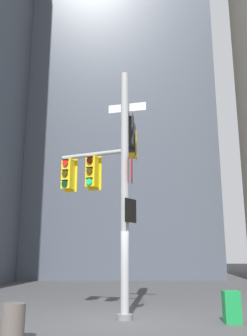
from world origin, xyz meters
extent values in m
plane|color=#474749|center=(0.00, 0.00, 0.00)|extent=(120.00, 120.00, 0.00)
cube|color=#4C5460|center=(-0.61, 23.40, 21.91)|extent=(15.84, 15.84, 43.82)
cylinder|color=#9EA0A3|center=(0.00, 0.00, 3.86)|extent=(0.25, 0.25, 7.73)
cylinder|color=slate|center=(0.00, 0.00, 0.08)|extent=(0.45, 0.45, 0.16)
cylinder|color=#9EA0A3|center=(0.17, 1.69, 6.73)|extent=(0.47, 3.39, 0.14)
cylinder|color=#9EA0A3|center=(-1.06, 0.45, 5.04)|extent=(2.17, 1.02, 0.14)
cube|color=black|center=(0.31, 1.16, 6.13)|extent=(0.08, 0.48, 1.14)
cube|color=black|center=(0.12, 1.18, 6.13)|extent=(0.37, 0.37, 1.00)
cylinder|color=red|center=(-0.08, 1.20, 6.48)|extent=(0.08, 0.20, 0.20)
cube|color=black|center=(-0.09, 1.20, 6.60)|extent=(0.09, 0.23, 0.02)
cylinder|color=#3C2C06|center=(-0.08, 1.20, 6.13)|extent=(0.08, 0.20, 0.20)
cube|color=black|center=(-0.09, 1.20, 6.25)|extent=(0.09, 0.23, 0.02)
cylinder|color=#06311C|center=(-0.08, 1.20, 5.78)|extent=(0.08, 0.20, 0.20)
cube|color=black|center=(-0.09, 1.20, 5.90)|extent=(0.09, 0.23, 0.02)
cube|color=black|center=(0.40, 2.09, 6.13)|extent=(0.08, 0.48, 1.14)
cube|color=black|center=(0.21, 2.11, 6.13)|extent=(0.37, 0.37, 1.00)
cylinder|color=red|center=(0.01, 2.13, 6.48)|extent=(0.08, 0.20, 0.20)
cube|color=black|center=(0.00, 2.13, 6.60)|extent=(0.09, 0.23, 0.02)
cylinder|color=#3C2C06|center=(0.01, 2.13, 6.13)|extent=(0.08, 0.20, 0.20)
cube|color=black|center=(0.00, 2.13, 6.25)|extent=(0.09, 0.23, 0.02)
cylinder|color=#06311C|center=(0.01, 2.13, 5.78)|extent=(0.08, 0.20, 0.20)
cube|color=black|center=(0.00, 2.13, 5.90)|extent=(0.09, 0.23, 0.02)
cube|color=gold|center=(0.49, 3.02, 6.13)|extent=(0.08, 0.48, 1.14)
cube|color=gold|center=(0.30, 3.04, 6.13)|extent=(0.37, 0.37, 1.00)
cylinder|color=#360605|center=(0.10, 3.06, 6.48)|extent=(0.08, 0.20, 0.20)
cube|color=black|center=(0.10, 3.06, 6.60)|extent=(0.09, 0.23, 0.02)
cylinder|color=#3C2C06|center=(0.10, 3.06, 6.13)|extent=(0.08, 0.20, 0.20)
cube|color=black|center=(0.10, 3.06, 6.25)|extent=(0.09, 0.23, 0.02)
cylinder|color=#19C672|center=(0.10, 3.06, 5.78)|extent=(0.08, 0.20, 0.20)
cube|color=black|center=(0.10, 3.06, 5.90)|extent=(0.09, 0.23, 0.02)
cube|color=yellow|center=(-0.98, 0.62, 4.44)|extent=(0.45, 0.21, 1.14)
cube|color=yellow|center=(-1.06, 0.45, 4.44)|extent=(0.45, 0.45, 1.00)
cylinder|color=#360605|center=(-1.14, 0.26, 4.79)|extent=(0.21, 0.13, 0.20)
cube|color=black|center=(-1.14, 0.26, 4.91)|extent=(0.23, 0.15, 0.02)
cylinder|color=#3C2C06|center=(-1.14, 0.26, 4.44)|extent=(0.21, 0.13, 0.20)
cube|color=black|center=(-1.14, 0.26, 4.56)|extent=(0.23, 0.15, 0.02)
cylinder|color=#19C672|center=(-1.14, 0.26, 4.09)|extent=(0.21, 0.13, 0.20)
cube|color=black|center=(-1.14, 0.26, 4.21)|extent=(0.23, 0.15, 0.02)
cube|color=yellow|center=(-1.83, 0.98, 4.44)|extent=(0.45, 0.21, 1.14)
cube|color=yellow|center=(-1.90, 0.80, 4.44)|extent=(0.45, 0.45, 1.00)
cylinder|color=red|center=(-1.98, 0.62, 4.79)|extent=(0.21, 0.13, 0.20)
cube|color=black|center=(-1.98, 0.62, 4.91)|extent=(0.23, 0.15, 0.02)
cylinder|color=#3C2C06|center=(-1.98, 0.62, 4.44)|extent=(0.21, 0.13, 0.20)
cube|color=black|center=(-1.98, 0.62, 4.56)|extent=(0.23, 0.15, 0.02)
cylinder|color=#06311C|center=(-1.98, 0.62, 4.09)|extent=(0.21, 0.13, 0.20)
cube|color=black|center=(-1.98, 0.62, 4.21)|extent=(0.23, 0.15, 0.02)
cube|color=white|center=(0.08, 0.34, 6.65)|extent=(1.26, 0.33, 0.28)
cube|color=#19479E|center=(0.08, 0.34, 6.65)|extent=(1.22, 0.31, 0.24)
cube|color=red|center=(0.22, -0.02, 4.41)|extent=(0.07, 0.64, 0.80)
cube|color=white|center=(0.22, -0.02, 4.41)|extent=(0.07, 0.60, 0.76)
cube|color=black|center=(0.18, -0.13, 3.12)|extent=(0.36, 0.50, 0.72)
cube|color=white|center=(0.18, -0.13, 3.12)|extent=(0.33, 0.46, 0.68)
cube|color=#198C3F|center=(2.92, -0.58, 0.43)|extent=(0.44, 0.36, 0.85)
cube|color=black|center=(3.15, -0.58, 0.60)|extent=(0.01, 0.29, 0.31)
cylinder|color=#59514C|center=(-2.41, -2.75, 0.40)|extent=(0.51, 0.51, 0.80)
camera|label=1|loc=(-0.04, -11.01, 1.84)|focal=38.46mm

